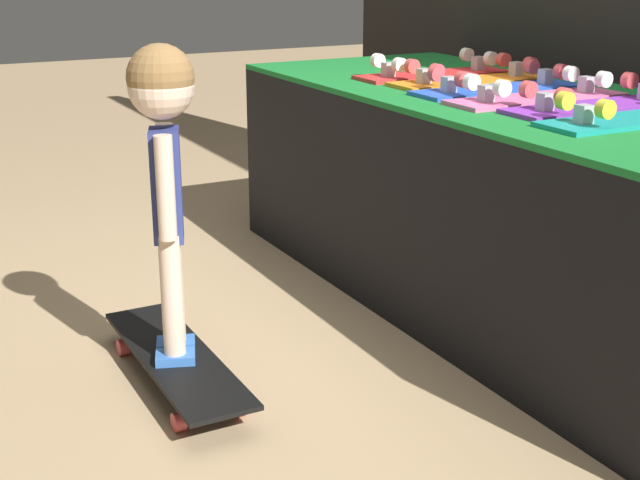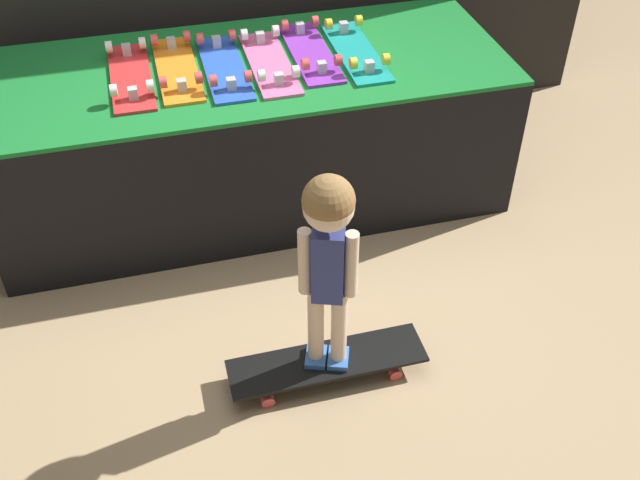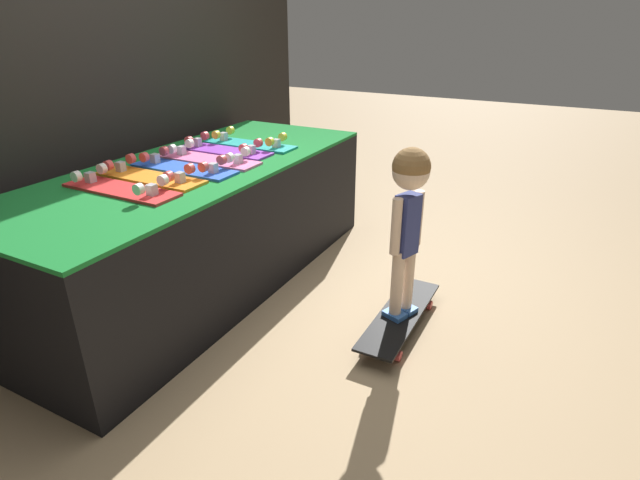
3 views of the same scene
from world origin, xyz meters
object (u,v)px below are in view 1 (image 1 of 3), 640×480
Objects in this scene: skateboard_teal_on_rack at (638,115)px; child at (164,144)px; skateboard_pink_on_rack at (537,95)px; skateboard_purple_on_rack at (597,103)px; skateboard_red_on_rack at (434,72)px; skateboard_blue_on_rack at (498,86)px; skateboard_on_floor at (176,360)px; skateboard_orange_on_rack at (471,78)px.

child is at bearing -110.85° from skateboard_teal_on_rack.
skateboard_pink_on_rack is 0.22m from skateboard_purple_on_rack.
skateboard_red_on_rack and skateboard_purple_on_rack have the same top height.
skateboard_teal_on_rack is at bearing -12.70° from skateboard_purple_on_rack.
skateboard_blue_on_rack is 1.00× the size of skateboard_purple_on_rack.
skateboard_pink_on_rack is at bearing 87.43° from skateboard_on_floor.
skateboard_on_floor is (0.57, -1.27, -0.68)m from skateboard_red_on_rack.
skateboard_orange_on_rack is at bearing 176.99° from skateboard_teal_on_rack.
skateboard_on_floor is (-0.06, -1.23, -0.68)m from skateboard_pink_on_rack.
skateboard_blue_on_rack is 1.25m from child.
skateboard_orange_on_rack is 1.00× the size of skateboard_blue_on_rack.
skateboard_pink_on_rack and skateboard_teal_on_rack have the same top height.
skateboard_orange_on_rack is 1.50m from skateboard_on_floor.
skateboard_purple_on_rack is at bearing 0.28° from skateboard_orange_on_rack.
skateboard_orange_on_rack is 1.00× the size of skateboard_pink_on_rack.
skateboard_orange_on_rack and skateboard_teal_on_rack have the same top height.
skateboard_blue_on_rack reaches higher than skateboard_on_floor.
skateboard_blue_on_rack is 0.21m from skateboard_pink_on_rack.
skateboard_blue_on_rack is (0.42, -0.03, 0.00)m from skateboard_red_on_rack.
skateboard_red_on_rack is 0.21m from skateboard_orange_on_rack.
skateboard_pink_on_rack is 0.71× the size of child.
skateboard_blue_on_rack is 0.63m from skateboard_teal_on_rack.
skateboard_pink_on_rack is (0.42, -0.05, 0.00)m from skateboard_orange_on_rack.
skateboard_orange_on_rack is at bearing 168.57° from skateboard_blue_on_rack.
skateboard_red_on_rack and skateboard_blue_on_rack have the same top height.
child is at bearing -82.97° from skateboard_blue_on_rack.
skateboard_teal_on_rack is 0.71× the size of child.
skateboard_orange_on_rack is 0.63m from skateboard_purple_on_rack.
skateboard_blue_on_rack is at bearing 177.57° from skateboard_pink_on_rack.
skateboard_on_floor is (-0.47, -1.24, -0.68)m from skateboard_teal_on_rack.
skateboard_on_floor is at bearing -82.97° from skateboard_blue_on_rack.
skateboard_orange_on_rack is at bearing 173.03° from skateboard_pink_on_rack.
skateboard_blue_on_rack is at bearing -11.43° from skateboard_orange_on_rack.
skateboard_on_floor is at bearing -92.57° from skateboard_pink_on_rack.
skateboard_purple_on_rack is 1.48m from skateboard_on_floor.
skateboard_on_floor is at bearing -65.77° from skateboard_red_on_rack.
skateboard_red_on_rack is 1.00× the size of skateboard_orange_on_rack.
skateboard_purple_on_rack is 1.00× the size of skateboard_teal_on_rack.
skateboard_blue_on_rack is at bearing -173.81° from skateboard_purple_on_rack.
skateboard_orange_on_rack is 0.80× the size of skateboard_on_floor.
skateboard_on_floor is 0.89× the size of child.
skateboard_blue_on_rack is 0.42m from skateboard_purple_on_rack.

